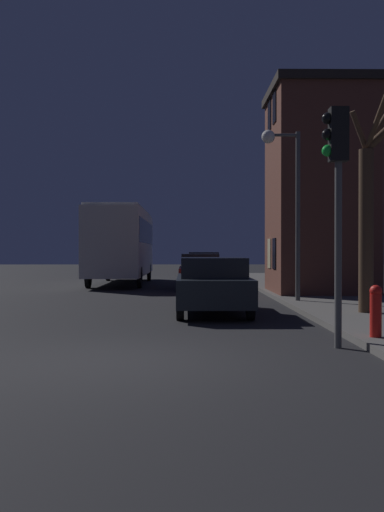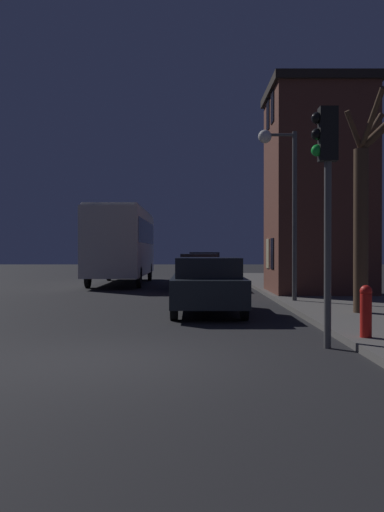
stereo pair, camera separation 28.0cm
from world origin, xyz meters
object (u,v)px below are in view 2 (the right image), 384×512
(streetlamp, at_px, (285,182))
(bare_tree, at_px, (366,209))
(traffic_light, at_px, (328,175))
(car_mid_lane, at_px, (201,271))
(bus, at_px, (124,240))
(fire_hydrant, at_px, (368,310))
(car_far_lane, at_px, (206,265))
(car_near_lane, at_px, (210,285))

(streetlamp, relative_size, bare_tree, 1.00)
(traffic_light, bearing_deg, streetlamp, 86.33)
(traffic_light, xyz_separation_m, car_mid_lane, (-1.94, 14.80, -2.11))
(bus, height_order, fire_hydrant, bus)
(car_far_lane, xyz_separation_m, fire_hydrant, (2.34, -22.06, -0.22))
(fire_hydrant, bearing_deg, car_near_lane, 118.18)
(bare_tree, distance_m, car_far_lane, 18.56)
(bare_tree, relative_size, car_near_lane, 1.21)
(bare_tree, xyz_separation_m, car_mid_lane, (-3.87, 10.56, -1.85))
(bus, distance_m, car_mid_lane, 5.57)
(bare_tree, bearing_deg, car_far_lane, 100.89)
(car_mid_lane, bearing_deg, bus, 134.04)
(streetlamp, xyz_separation_m, fire_hydrant, (0.28, -7.32, -3.09))
(bus, distance_m, fire_hydrant, 19.53)
(car_near_lane, bearing_deg, streetlamp, 46.67)
(streetlamp, height_order, bus, streetlamp)
(car_mid_lane, bearing_deg, streetlamp, -71.22)
(bare_tree, height_order, car_near_lane, bare_tree)
(streetlamp, height_order, traffic_light, streetlamp)
(traffic_light, xyz_separation_m, fire_hydrant, (0.77, 0.32, -2.29))
(streetlamp, xyz_separation_m, car_mid_lane, (-2.43, 7.16, -2.91))
(bus, bearing_deg, traffic_light, -73.05)
(bare_tree, bearing_deg, traffic_light, -114.45)
(car_near_lane, bearing_deg, car_far_lane, 89.11)
(car_mid_lane, height_order, car_far_lane, car_far_lane)
(traffic_light, distance_m, car_mid_lane, 15.07)
(car_near_lane, relative_size, car_mid_lane, 0.91)
(streetlamp, distance_m, bus, 12.74)
(car_near_lane, height_order, car_far_lane, car_far_lane)
(traffic_light, distance_m, bus, 19.54)
(bare_tree, xyz_separation_m, car_far_lane, (-3.49, 18.14, -1.81))
(car_mid_lane, xyz_separation_m, car_far_lane, (0.38, 7.58, 0.04))
(car_near_lane, relative_size, fire_hydrant, 4.71)
(car_near_lane, bearing_deg, fire_hydrant, -61.82)
(car_far_lane, height_order, fire_hydrant, car_far_lane)
(bus, height_order, car_far_lane, bus)
(car_mid_lane, height_order, fire_hydrant, car_mid_lane)
(traffic_light, bearing_deg, bus, 106.95)
(bus, bearing_deg, car_mid_lane, -45.96)
(car_near_lane, distance_m, fire_hydrant, 5.52)
(streetlamp, height_order, fire_hydrant, streetlamp)
(car_near_lane, bearing_deg, bus, 105.96)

